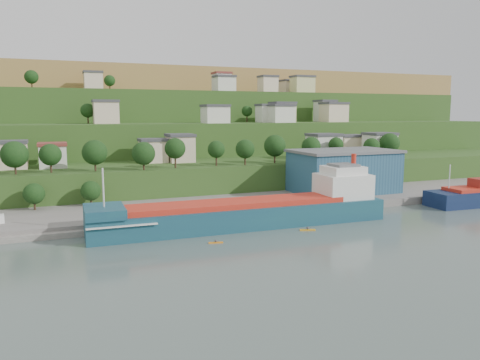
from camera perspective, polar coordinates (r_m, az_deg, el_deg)
ground at (r=100.81m, az=4.21°, el=-6.62°), size 500.00×500.00×0.00m
quay at (r=134.04m, az=6.67°, el=-2.95°), size 220.00×26.00×4.00m
hillside at (r=261.11m, az=-12.20°, el=2.33°), size 360.00×211.07×96.00m
cargo_ship_near at (r=107.55m, az=1.53°, el=-4.11°), size 69.06×12.14×17.71m
warehouse at (r=144.67m, az=12.52°, el=1.11°), size 31.23×19.37×12.80m
dinghy at (r=107.36m, az=-22.09°, el=-5.43°), size 3.74×1.62×0.73m
kayak_orange at (r=94.04m, az=-2.97°, el=-7.56°), size 2.93×1.17×0.72m
kayak_yellow at (r=104.82m, az=8.24°, el=-5.97°), size 3.48×1.76×0.87m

